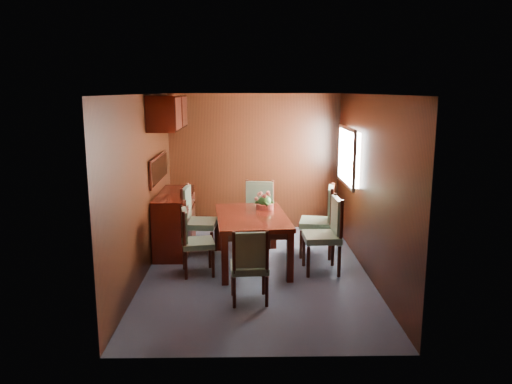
{
  "coord_description": "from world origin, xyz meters",
  "views": [
    {
      "loc": [
        -0.12,
        -6.51,
        2.45
      ],
      "look_at": [
        0.0,
        0.34,
        1.05
      ],
      "focal_mm": 35.0,
      "sensor_mm": 36.0,
      "label": 1
    }
  ],
  "objects_px": {
    "chair_head": "(250,262)",
    "dining_table": "(252,222)",
    "sideboard": "(175,222)",
    "chair_right_near": "(328,230)",
    "chair_left_near": "(192,238)",
    "flower_centerpiece": "(265,200)"
  },
  "relations": [
    {
      "from": "sideboard",
      "to": "chair_right_near",
      "type": "xyz_separation_m",
      "value": [
        2.22,
        -1.0,
        0.13
      ]
    },
    {
      "from": "chair_head",
      "to": "sideboard",
      "type": "bearing_deg",
      "value": 115.11
    },
    {
      "from": "dining_table",
      "to": "chair_right_near",
      "type": "bearing_deg",
      "value": -21.52
    },
    {
      "from": "sideboard",
      "to": "chair_right_near",
      "type": "height_order",
      "value": "chair_right_near"
    },
    {
      "from": "chair_head",
      "to": "dining_table",
      "type": "bearing_deg",
      "value": 84.25
    },
    {
      "from": "chair_left_near",
      "to": "chair_right_near",
      "type": "relative_size",
      "value": 0.87
    },
    {
      "from": "dining_table",
      "to": "chair_right_near",
      "type": "relative_size",
      "value": 1.56
    },
    {
      "from": "chair_left_near",
      "to": "flower_centerpiece",
      "type": "height_order",
      "value": "flower_centerpiece"
    },
    {
      "from": "chair_left_near",
      "to": "chair_head",
      "type": "bearing_deg",
      "value": 27.43
    },
    {
      "from": "chair_left_near",
      "to": "sideboard",
      "type": "bearing_deg",
      "value": -170.63
    },
    {
      "from": "sideboard",
      "to": "chair_head",
      "type": "height_order",
      "value": "chair_head"
    },
    {
      "from": "chair_head",
      "to": "chair_left_near",
      "type": "bearing_deg",
      "value": 123.75
    },
    {
      "from": "chair_right_near",
      "to": "chair_head",
      "type": "distance_m",
      "value": 1.49
    },
    {
      "from": "chair_left_near",
      "to": "chair_right_near",
      "type": "bearing_deg",
      "value": 81.45
    },
    {
      "from": "dining_table",
      "to": "chair_head",
      "type": "height_order",
      "value": "chair_head"
    },
    {
      "from": "chair_head",
      "to": "flower_centerpiece",
      "type": "distance_m",
      "value": 1.77
    },
    {
      "from": "flower_centerpiece",
      "to": "chair_right_near",
      "type": "bearing_deg",
      "value": -39.1
    },
    {
      "from": "sideboard",
      "to": "chair_right_near",
      "type": "distance_m",
      "value": 2.44
    },
    {
      "from": "flower_centerpiece",
      "to": "chair_head",
      "type": "bearing_deg",
      "value": -97.69
    },
    {
      "from": "sideboard",
      "to": "dining_table",
      "type": "xyz_separation_m",
      "value": [
        1.19,
        -0.71,
        0.17
      ]
    },
    {
      "from": "dining_table",
      "to": "chair_left_near",
      "type": "distance_m",
      "value": 0.88
    },
    {
      "from": "chair_right_near",
      "to": "chair_head",
      "type": "height_order",
      "value": "chair_right_near"
    }
  ]
}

